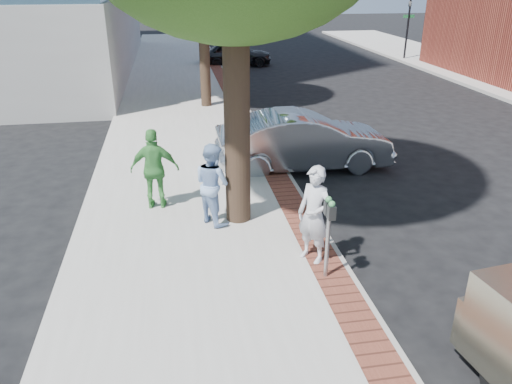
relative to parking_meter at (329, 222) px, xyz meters
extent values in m
plane|color=black|center=(-0.58, 0.57, -1.21)|extent=(120.00, 120.00, 0.00)
cube|color=#9E9991|center=(-2.08, 8.57, -1.13)|extent=(5.00, 60.00, 0.15)
cube|color=brown|center=(0.12, 8.57, -1.05)|extent=(0.60, 60.00, 0.01)
cube|color=gray|center=(0.47, 8.57, -1.13)|extent=(0.10, 60.00, 0.15)
cylinder|color=black|center=(0.32, 22.57, 0.69)|extent=(0.12, 0.12, 3.80)
imported|color=black|center=(0.32, 22.57, 1.79)|extent=(0.18, 0.15, 0.90)
cube|color=#1E7238|center=(0.32, 22.57, 1.39)|extent=(0.70, 0.03, 0.18)
cylinder|color=black|center=(11.92, 22.57, 0.69)|extent=(0.12, 0.12, 3.80)
imported|color=black|center=(11.92, 22.57, 1.79)|extent=(0.18, 0.15, 0.90)
cube|color=#1E7238|center=(11.92, 22.57, 1.39)|extent=(0.70, 0.03, 0.18)
cylinder|color=black|center=(-1.18, 2.47, 1.14)|extent=(0.52, 0.52, 4.40)
cylinder|color=black|center=(-1.08, 12.57, 0.87)|extent=(0.40, 0.40, 3.85)
cylinder|color=gray|center=(0.00, 0.00, -0.48)|extent=(0.07, 0.07, 1.15)
cube|color=#2D3030|center=(0.00, -0.09, 0.21)|extent=(0.12, 0.14, 0.24)
cube|color=#2D3030|center=(0.00, 0.09, 0.21)|extent=(0.12, 0.14, 0.24)
sphere|color=#3F8C4C|center=(0.00, -0.09, 0.36)|extent=(0.11, 0.11, 0.11)
sphere|color=#3F8C4C|center=(0.00, 0.09, 0.36)|extent=(0.11, 0.11, 0.11)
imported|color=silver|center=(-0.08, 0.59, -0.15)|extent=(0.75, 0.78, 1.80)
imported|color=#89A8D4|center=(-1.71, 2.42, -0.20)|extent=(0.99, 1.05, 1.72)
imported|color=#449644|center=(-2.89, 3.35, -0.15)|extent=(1.09, 0.54, 1.80)
imported|color=#A6A9AD|center=(1.04, 5.54, -0.43)|extent=(4.73, 1.66, 1.56)
imported|color=black|center=(1.42, 22.51, -0.51)|extent=(4.23, 1.99, 1.40)
cube|color=black|center=(1.98, -1.94, -0.25)|extent=(1.44, 0.21, 0.36)
camera|label=1|loc=(-2.41, -7.01, 3.75)|focal=35.00mm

